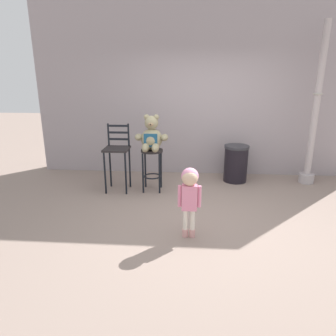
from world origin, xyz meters
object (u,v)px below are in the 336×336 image
at_px(trash_bin, 236,163).
at_px(bar_chair_empty, 117,152).
at_px(teddy_bear, 151,137).
at_px(lamppost, 314,123).
at_px(child_walking, 190,188).
at_px(bar_stool_with_teddy, 152,161).

distance_m(trash_bin, bar_chair_empty, 2.27).
bearing_deg(teddy_bear, bar_chair_empty, 178.82).
xyz_separation_m(lamppost, bar_chair_empty, (-3.51, -0.63, -0.45)).
bearing_deg(trash_bin, teddy_bear, -157.46).
distance_m(lamppost, bar_chair_empty, 3.59).
bearing_deg(teddy_bear, child_walking, -67.11).
height_order(bar_stool_with_teddy, trash_bin, bar_stool_with_teddy).
bearing_deg(trash_bin, lamppost, 0.21).
bearing_deg(trash_bin, child_walking, -111.63).
distance_m(teddy_bear, lamppost, 2.97).
distance_m(teddy_bear, trash_bin, 1.78).
distance_m(trash_bin, lamppost, 1.57).
bearing_deg(lamppost, teddy_bear, -167.44).
distance_m(child_walking, bar_chair_empty, 2.04).
height_order(bar_stool_with_teddy, teddy_bear, teddy_bear).
bearing_deg(teddy_bear, trash_bin, 22.54).
xyz_separation_m(teddy_bear, trash_bin, (1.54, 0.64, -0.62)).
relative_size(teddy_bear, trash_bin, 0.86).
relative_size(child_walking, lamppost, 0.32).
relative_size(bar_stool_with_teddy, teddy_bear, 1.24).
relative_size(trash_bin, lamppost, 0.25).
relative_size(bar_stool_with_teddy, trash_bin, 1.06).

